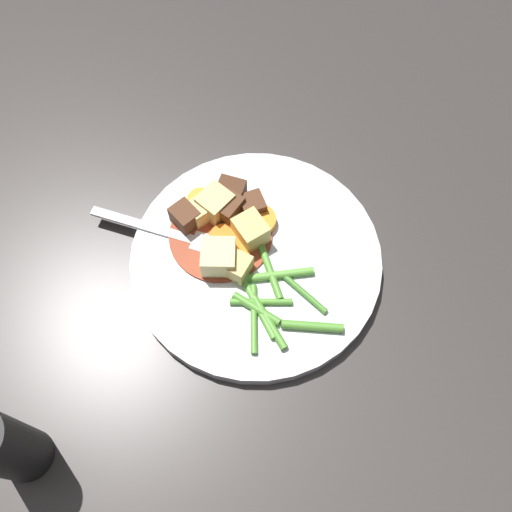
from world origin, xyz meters
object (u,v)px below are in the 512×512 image
object	(u,v)px
carrot_slice_0	(259,221)
potato_chunk_1	(217,203)
fork	(174,234)
carrot_slice_2	(201,203)
potato_chunk_4	(219,258)
meat_chunk_1	(231,192)
meat_chunk_0	(185,217)
meat_chunk_3	(229,209)
pepper_mill	(4,447)
meat_chunk_2	(252,206)
dinner_plate	(256,259)
carrot_slice_1	(233,255)
potato_chunk_0	(236,266)
carrot_slice_3	(225,240)
potato_chunk_2	(200,212)
potato_chunk_3	(251,231)

from	to	relation	value
carrot_slice_0	potato_chunk_1	xyz separation A→B (m)	(0.04, 0.03, 0.01)
fork	carrot_slice_2	bearing A→B (deg)	-76.56
potato_chunk_1	potato_chunk_4	bearing A→B (deg)	144.99
carrot_slice_2	meat_chunk_1	distance (m)	0.03
meat_chunk_0	meat_chunk_3	bearing A→B (deg)	-116.78
fork	pepper_mill	distance (m)	0.25
potato_chunk_4	meat_chunk_3	bearing A→B (deg)	-47.75
meat_chunk_0	fork	xyz separation A→B (m)	(-0.00, 0.02, -0.01)
meat_chunk_1	meat_chunk_2	bearing A→B (deg)	-163.44
dinner_plate	carrot_slice_1	size ratio (longest dim) A/B	7.68
meat_chunk_2	pepper_mill	world-z (taller)	pepper_mill
potato_chunk_4	meat_chunk_3	distance (m)	0.06
potato_chunk_0	meat_chunk_2	distance (m)	0.07
carrot_slice_2	carrot_slice_3	world-z (taller)	carrot_slice_2
fork	meat_chunk_1	bearing A→B (deg)	-91.21
meat_chunk_1	potato_chunk_0	bearing A→B (deg)	145.61
potato_chunk_2	meat_chunk_0	size ratio (longest dim) A/B	0.89
carrot_slice_2	meat_chunk_3	size ratio (longest dim) A/B	1.03
pepper_mill	carrot_slice_1	bearing A→B (deg)	-82.18
meat_chunk_2	meat_chunk_3	xyz separation A→B (m)	(0.01, 0.02, 0.00)
potato_chunk_2	pepper_mill	size ratio (longest dim) A/B	0.21
potato_chunk_2	potato_chunk_4	distance (m)	0.06
carrot_slice_0	meat_chunk_3	world-z (taller)	meat_chunk_3
carrot_slice_0	dinner_plate	bearing A→B (deg)	135.98
carrot_slice_0	pepper_mill	distance (m)	0.31
potato_chunk_4	meat_chunk_0	bearing A→B (deg)	-1.52
carrot_slice_3	potato_chunk_2	size ratio (longest dim) A/B	1.40
carrot_slice_1	meat_chunk_3	xyz separation A→B (m)	(0.04, -0.03, 0.01)
potato_chunk_2	pepper_mill	xyz separation A→B (m)	(-0.10, 0.26, 0.03)
meat_chunk_3	potato_chunk_1	bearing A→B (deg)	26.93
potato_chunk_1	pepper_mill	bearing A→B (deg)	107.93
meat_chunk_1	fork	world-z (taller)	meat_chunk_1
carrot_slice_1	potato_chunk_1	world-z (taller)	potato_chunk_1
dinner_plate	meat_chunk_0	world-z (taller)	meat_chunk_0
potato_chunk_1	meat_chunk_0	world-z (taller)	potato_chunk_1
potato_chunk_0	potato_chunk_2	size ratio (longest dim) A/B	1.18
potato_chunk_1	pepper_mill	distance (m)	0.30
potato_chunk_1	fork	world-z (taller)	potato_chunk_1
meat_chunk_0	potato_chunk_3	bearing A→B (deg)	-143.23
carrot_slice_2	potato_chunk_0	world-z (taller)	potato_chunk_0
potato_chunk_1	potato_chunk_4	xyz separation A→B (m)	(-0.05, 0.04, 0.00)
potato_chunk_3	potato_chunk_2	bearing A→B (deg)	26.29
potato_chunk_3	meat_chunk_2	xyz separation A→B (m)	(0.02, -0.02, -0.00)
carrot_slice_3	meat_chunk_0	bearing A→B (deg)	22.47
dinner_plate	meat_chunk_0	size ratio (longest dim) A/B	9.55
dinner_plate	potato_chunk_1	xyz separation A→B (m)	(0.07, -0.00, 0.02)
meat_chunk_2	carrot_slice_1	bearing A→B (deg)	122.27
potato_chunk_1	carrot_slice_1	bearing A→B (deg)	159.08
carrot_slice_2	potato_chunk_4	bearing A→B (deg)	158.16
dinner_plate	carrot_slice_1	distance (m)	0.03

